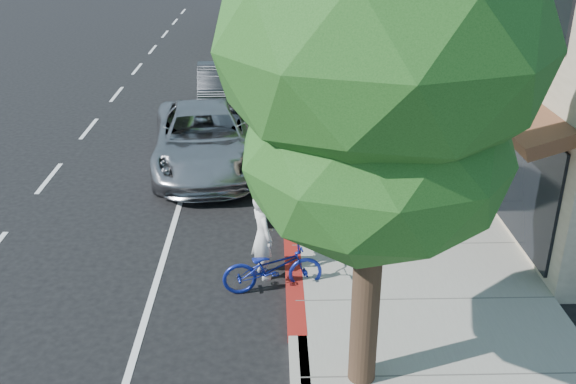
{
  "coord_description": "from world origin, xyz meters",
  "views": [
    {
      "loc": [
        -0.37,
        -9.47,
        6.54
      ],
      "look_at": [
        -0.08,
        1.99,
        1.35
      ],
      "focal_mm": 40.0,
      "sensor_mm": 36.0,
      "label": 1
    }
  ],
  "objects_px": {
    "bicycle": "(273,267)",
    "pedestrian": "(330,80)",
    "silver_suv": "(204,138)",
    "white_pickup": "(252,55)",
    "cyclist": "(263,236)",
    "street_tree_1": "(334,4)",
    "street_tree_0": "(380,51)",
    "dark_sedan": "(224,91)",
    "dark_suv_far": "(247,14)"
  },
  "relations": [
    {
      "from": "bicycle",
      "to": "pedestrian",
      "type": "height_order",
      "value": "pedestrian"
    },
    {
      "from": "silver_suv",
      "to": "white_pickup",
      "type": "distance_m",
      "value": 10.46
    },
    {
      "from": "cyclist",
      "to": "white_pickup",
      "type": "relative_size",
      "value": 0.32
    },
    {
      "from": "bicycle",
      "to": "silver_suv",
      "type": "height_order",
      "value": "silver_suv"
    },
    {
      "from": "street_tree_1",
      "to": "cyclist",
      "type": "height_order",
      "value": "street_tree_1"
    },
    {
      "from": "street_tree_0",
      "to": "silver_suv",
      "type": "distance_m",
      "value": 10.15
    },
    {
      "from": "street_tree_0",
      "to": "cyclist",
      "type": "height_order",
      "value": "street_tree_0"
    },
    {
      "from": "street_tree_1",
      "to": "white_pickup",
      "type": "xyz_separation_m",
      "value": [
        -2.1,
        13.14,
        -3.88
      ]
    },
    {
      "from": "dark_sedan",
      "to": "dark_suv_far",
      "type": "xyz_separation_m",
      "value": [
        0.24,
        15.91,
        0.04
      ]
    },
    {
      "from": "dark_sedan",
      "to": "dark_suv_far",
      "type": "relative_size",
      "value": 0.98
    },
    {
      "from": "white_pickup",
      "to": "dark_suv_far",
      "type": "bearing_deg",
      "value": 86.14
    },
    {
      "from": "white_pickup",
      "to": "pedestrian",
      "type": "distance_m",
      "value": 6.15
    },
    {
      "from": "pedestrian",
      "to": "street_tree_1",
      "type": "bearing_deg",
      "value": 72.75
    },
    {
      "from": "cyclist",
      "to": "white_pickup",
      "type": "xyz_separation_m",
      "value": [
        -0.62,
        16.03,
        -0.09
      ]
    },
    {
      "from": "street_tree_0",
      "to": "street_tree_1",
      "type": "xyz_separation_m",
      "value": [
        0.0,
        6.0,
        -0.29
      ]
    },
    {
      "from": "bicycle",
      "to": "silver_suv",
      "type": "bearing_deg",
      "value": 7.57
    },
    {
      "from": "white_pickup",
      "to": "cyclist",
      "type": "bearing_deg",
      "value": -94.75
    },
    {
      "from": "street_tree_1",
      "to": "dark_sedan",
      "type": "xyz_separation_m",
      "value": [
        -2.89,
        7.43,
        -3.84
      ]
    },
    {
      "from": "silver_suv",
      "to": "pedestrian",
      "type": "xyz_separation_m",
      "value": [
        3.78,
        4.93,
        0.3
      ]
    },
    {
      "from": "dark_sedan",
      "to": "silver_suv",
      "type": "bearing_deg",
      "value": -97.48
    },
    {
      "from": "street_tree_0",
      "to": "dark_sedan",
      "type": "xyz_separation_m",
      "value": [
        -2.89,
        13.43,
        -4.14
      ]
    },
    {
      "from": "dark_suv_far",
      "to": "dark_sedan",
      "type": "bearing_deg",
      "value": -83.92
    },
    {
      "from": "street_tree_0",
      "to": "dark_suv_far",
      "type": "distance_m",
      "value": 29.74
    },
    {
      "from": "bicycle",
      "to": "dark_sedan",
      "type": "bearing_deg",
      "value": -0.44
    },
    {
      "from": "cyclist",
      "to": "pedestrian",
      "type": "bearing_deg",
      "value": -32.9
    },
    {
      "from": "street_tree_0",
      "to": "cyclist",
      "type": "relative_size",
      "value": 4.5
    },
    {
      "from": "dark_sedan",
      "to": "street_tree_0",
      "type": "bearing_deg",
      "value": -82.74
    },
    {
      "from": "street_tree_1",
      "to": "silver_suv",
      "type": "bearing_deg",
      "value": 138.65
    },
    {
      "from": "bicycle",
      "to": "pedestrian",
      "type": "distance_m",
      "value": 11.26
    },
    {
      "from": "bicycle",
      "to": "white_pickup",
      "type": "xyz_separation_m",
      "value": [
        -0.8,
        16.55,
        0.29
      ]
    },
    {
      "from": "street_tree_0",
      "to": "white_pickup",
      "type": "bearing_deg",
      "value": 96.25
    },
    {
      "from": "street_tree_1",
      "to": "bicycle",
      "type": "xyz_separation_m",
      "value": [
        -1.3,
        -3.41,
        -4.17
      ]
    },
    {
      "from": "dark_suv_far",
      "to": "cyclist",
      "type": "bearing_deg",
      "value": -80.51
    },
    {
      "from": "silver_suv",
      "to": "white_pickup",
      "type": "relative_size",
      "value": 1.07
    },
    {
      "from": "street_tree_1",
      "to": "bicycle",
      "type": "height_order",
      "value": "street_tree_1"
    },
    {
      "from": "street_tree_1",
      "to": "silver_suv",
      "type": "xyz_separation_m",
      "value": [
        -3.1,
        2.73,
        -3.86
      ]
    },
    {
      "from": "dark_sedan",
      "to": "dark_suv_far",
      "type": "height_order",
      "value": "dark_suv_far"
    },
    {
      "from": "street_tree_0",
      "to": "dark_suv_far",
      "type": "height_order",
      "value": "street_tree_0"
    },
    {
      "from": "cyclist",
      "to": "white_pickup",
      "type": "distance_m",
      "value": 16.04
    },
    {
      "from": "street_tree_1",
      "to": "bicycle",
      "type": "bearing_deg",
      "value": -110.85
    },
    {
      "from": "bicycle",
      "to": "silver_suv",
      "type": "relative_size",
      "value": 0.32
    },
    {
      "from": "cyclist",
      "to": "bicycle",
      "type": "xyz_separation_m",
      "value": [
        0.18,
        -0.52,
        -0.38
      ]
    },
    {
      "from": "street_tree_1",
      "to": "cyclist",
      "type": "xyz_separation_m",
      "value": [
        -1.48,
        -2.89,
        -3.79
      ]
    },
    {
      "from": "cyclist",
      "to": "dark_suv_far",
      "type": "height_order",
      "value": "cyclist"
    },
    {
      "from": "street_tree_0",
      "to": "pedestrian",
      "type": "bearing_deg",
      "value": 87.15
    },
    {
      "from": "cyclist",
      "to": "white_pickup",
      "type": "bearing_deg",
      "value": -19.13
    },
    {
      "from": "bicycle",
      "to": "dark_sedan",
      "type": "height_order",
      "value": "dark_sedan"
    },
    {
      "from": "dark_sedan",
      "to": "dark_suv_far",
      "type": "distance_m",
      "value": 15.91
    },
    {
      "from": "cyclist",
      "to": "dark_sedan",
      "type": "height_order",
      "value": "cyclist"
    },
    {
      "from": "dark_suv_far",
      "to": "street_tree_0",
      "type": "bearing_deg",
      "value": -77.9
    }
  ]
}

